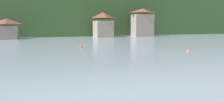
# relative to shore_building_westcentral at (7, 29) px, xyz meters

# --- Properties ---
(wooded_hillside) EXTENTS (352.00, 56.62, 37.26)m
(wooded_hillside) POSITION_rel_shore_building_westcentral_xyz_m (30.88, 38.83, 3.40)
(wooded_hillside) COLOR #38562D
(wooded_hillside) RESTS_ON ground_plane
(shore_building_westcentral) EXTENTS (5.78, 4.28, 5.55)m
(shore_building_westcentral) POSITION_rel_shore_building_westcentral_xyz_m (0.00, 0.00, 0.00)
(shore_building_westcentral) COLOR gray
(shore_building_westcentral) RESTS_ON ground_plane
(shore_building_central) EXTENTS (5.61, 5.73, 7.86)m
(shore_building_central) POSITION_rel_shore_building_westcentral_xyz_m (27.55, 0.69, 1.11)
(shore_building_central) COLOR gray
(shore_building_central) RESTS_ON ground_plane
(shore_building_eastcentral) EXTENTS (7.14, 4.24, 9.34)m
(shore_building_eastcentral) POSITION_rel_shore_building_westcentral_xyz_m (41.32, -0.02, 1.82)
(shore_building_eastcentral) COLOR gray
(shore_building_eastcentral) RESTS_ON ground_plane
(mooring_buoy_near) EXTENTS (0.45, 0.45, 0.45)m
(mooring_buoy_near) POSITION_rel_shore_building_westcentral_xyz_m (28.20, -37.87, -2.71)
(mooring_buoy_near) COLOR orange
(mooring_buoy_near) RESTS_ON ground_plane
(mooring_buoy_mid) EXTENTS (0.58, 0.58, 0.58)m
(mooring_buoy_mid) POSITION_rel_shore_building_westcentral_xyz_m (14.28, -27.75, -2.71)
(mooring_buoy_mid) COLOR red
(mooring_buoy_mid) RESTS_ON ground_plane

